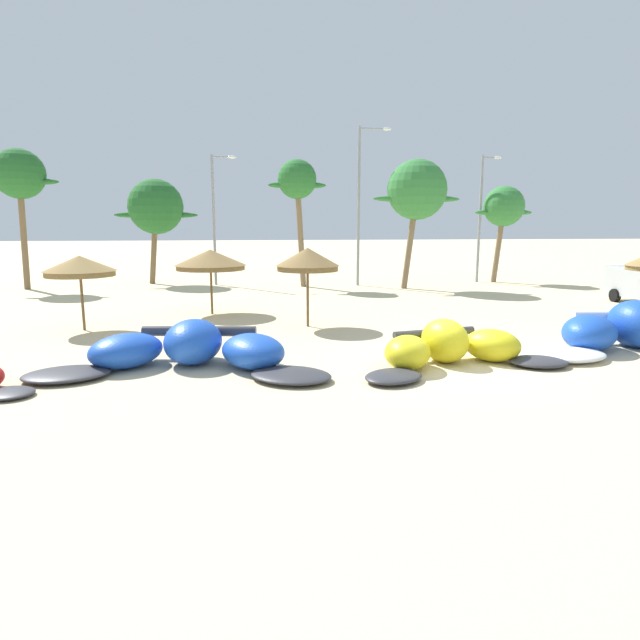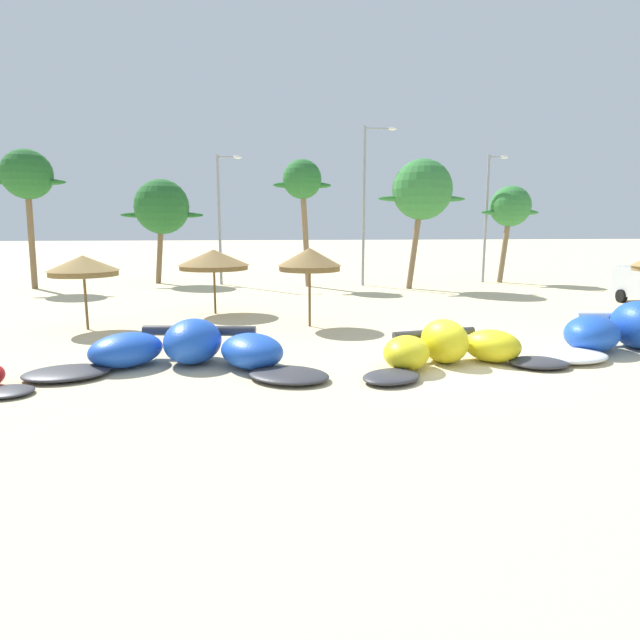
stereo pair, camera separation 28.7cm
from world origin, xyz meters
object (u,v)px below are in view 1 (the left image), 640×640
at_px(kite_left, 190,350).
at_px(lamppost_west, 216,213).
at_px(beach_umbrella_near_van, 80,266).
at_px(palm_center_right, 504,208).
at_px(kite_left_of_center, 451,348).
at_px(lamppost_west_center, 361,198).
at_px(palm_leftmost, 19,176).
at_px(palm_left_of_gap, 297,182).
at_px(lamppost_east_center, 482,212).
at_px(beach_umbrella_middle, 210,260).
at_px(beach_umbrella_near_palms, 308,259).
at_px(palm_left, 156,207).
at_px(palm_center_left, 417,191).

distance_m(kite_left, lamppost_west, 21.78).
bearing_deg(beach_umbrella_near_van, palm_center_right, 31.29).
bearing_deg(kite_left, beach_umbrella_near_van, 126.72).
height_order(kite_left_of_center, lamppost_west_center, lamppost_west_center).
distance_m(beach_umbrella_near_van, palm_leftmost, 16.62).
distance_m(kite_left, palm_left_of_gap, 21.02).
bearing_deg(kite_left, kite_left_of_center, -5.71).
xyz_separation_m(palm_left_of_gap, lamppost_east_center, (12.79, 1.13, -1.78)).
distance_m(beach_umbrella_middle, lamppost_west, 12.35).
height_order(beach_umbrella_near_palms, palm_leftmost, palm_leftmost).
xyz_separation_m(beach_umbrella_near_palms, palm_leftmost, (-15.70, 14.69, 4.21)).
height_order(palm_left, palm_center_right, palm_left).
bearing_deg(palm_leftmost, palm_left_of_gap, -2.84).
xyz_separation_m(lamppost_west_center, lamppost_east_center, (8.64, 0.95, -0.85)).
relative_size(beach_umbrella_near_van, palm_left, 0.40).
height_order(kite_left, lamppost_west, lamppost_west).
bearing_deg(lamppost_west_center, beach_umbrella_middle, -130.74).
relative_size(lamppost_west_center, lamppost_east_center, 1.17).
height_order(palm_leftmost, lamppost_west_center, lamppost_west_center).
bearing_deg(lamppost_east_center, lamppost_west, 177.71).
xyz_separation_m(beach_umbrella_near_van, palm_left, (0.25, 16.59, 2.66)).
height_order(beach_umbrella_near_van, palm_center_right, palm_center_right).
distance_m(lamppost_west, lamppost_west_center, 9.53).
xyz_separation_m(palm_center_right, lamppost_east_center, (-1.50, 0.19, -0.32)).
bearing_deg(beach_umbrella_middle, lamppost_east_center, 32.89).
relative_size(palm_left_of_gap, lamppost_west, 0.95).
bearing_deg(palm_left_of_gap, beach_umbrella_middle, -115.30).
relative_size(beach_umbrella_middle, lamppost_west_center, 0.31).
bearing_deg(palm_center_left, kite_left, -124.49).
distance_m(beach_umbrella_middle, beach_umbrella_near_palms, 5.30).
bearing_deg(kite_left_of_center, beach_umbrella_middle, 126.05).
bearing_deg(lamppost_west_center, beach_umbrella_near_van, -134.85).
relative_size(palm_center_right, lamppost_west, 0.78).
bearing_deg(kite_left_of_center, lamppost_east_center, 64.06).
distance_m(kite_left_of_center, beach_umbrella_near_van, 13.76).
bearing_deg(palm_left, beach_umbrella_near_palms, -64.16).
distance_m(kite_left_of_center, beach_umbrella_near_palms, 7.52).
distance_m(palm_left, palm_center_left, 17.13).
bearing_deg(beach_umbrella_near_van, palm_left_of_gap, 55.02).
distance_m(beach_umbrella_middle, lamppost_east_center, 21.15).
bearing_deg(palm_leftmost, beach_umbrella_middle, -43.28).
height_order(palm_left, lamppost_west_center, lamppost_west_center).
bearing_deg(lamppost_west, beach_umbrella_near_van, -105.47).
bearing_deg(beach_umbrella_near_palms, palm_left_of_gap, 86.05).
bearing_deg(lamppost_west_center, kite_left, -114.72).
distance_m(palm_center_right, lamppost_west_center, 10.18).
height_order(beach_umbrella_near_palms, palm_left, palm_left).
height_order(kite_left_of_center, beach_umbrella_near_van, beach_umbrella_near_van).
distance_m(lamppost_west, lamppost_east_center, 17.99).
relative_size(beach_umbrella_near_van, palm_leftmost, 0.33).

